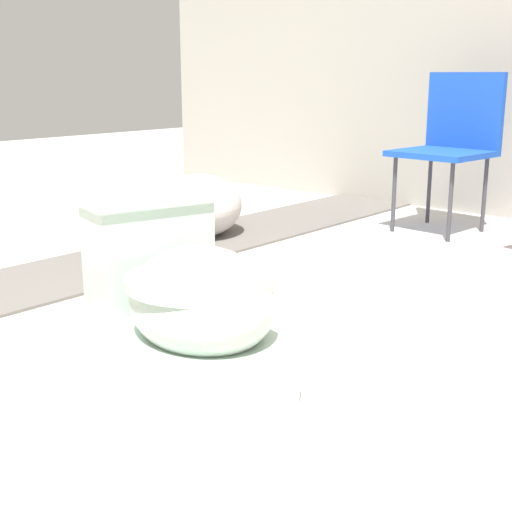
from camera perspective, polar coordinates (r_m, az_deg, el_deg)
The scene contains 6 objects.
ground_plane at distance 1.89m, azimuth -9.83°, elevation -11.83°, with size 14.00×14.00×0.00m, color beige.
gravel_strip at distance 3.05m, azimuth -16.56°, elevation -1.86°, with size 0.56×8.00×0.01m, color #605B56.
toilet at distance 1.93m, azimuth -5.77°, elevation -3.98°, with size 0.71×0.53×0.52m.
folding_chair_left at distance 3.98m, azimuth 15.49°, elevation 9.34°, with size 0.48×0.48×0.83m.
boulder_near at distance 3.33m, azimuth -9.62°, elevation 1.48°, with size 0.33×0.30×0.19m, color #B7B2AD.
boulder_far at distance 3.71m, azimuth -4.58°, elevation 4.03°, with size 0.51×0.44×0.33m, color #B7B2AD.
Camera 1 is at (1.33, -1.06, 0.83)m, focal length 50.00 mm.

